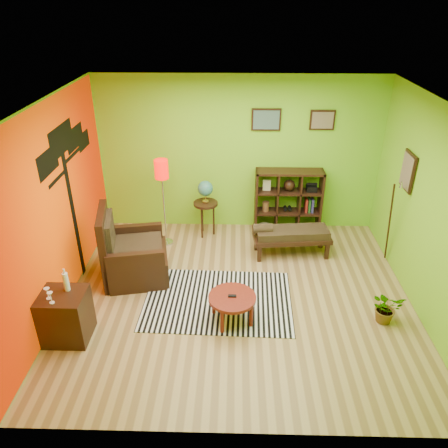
{
  "coord_description": "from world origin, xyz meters",
  "views": [
    {
      "loc": [
        -0.07,
        -5.16,
        3.99
      ],
      "look_at": [
        -0.22,
        0.31,
        1.05
      ],
      "focal_mm": 35.0,
      "sensor_mm": 36.0,
      "label": 1
    }
  ],
  "objects_px": {
    "coffee_table": "(232,300)",
    "globe_table": "(205,195)",
    "potted_plant": "(386,310)",
    "side_cabinet": "(66,316)",
    "armchair": "(131,257)",
    "cube_shelf": "(289,202)",
    "floor_lamp": "(162,177)",
    "bench": "(290,235)"
  },
  "relations": [
    {
      "from": "potted_plant",
      "to": "side_cabinet",
      "type": "bearing_deg",
      "value": -174.28
    },
    {
      "from": "side_cabinet",
      "to": "globe_table",
      "type": "distance_m",
      "value": 3.22
    },
    {
      "from": "side_cabinet",
      "to": "potted_plant",
      "type": "relative_size",
      "value": 2.2
    },
    {
      "from": "armchair",
      "to": "bench",
      "type": "height_order",
      "value": "armchair"
    },
    {
      "from": "armchair",
      "to": "potted_plant",
      "type": "xyz_separation_m",
      "value": [
        3.65,
        -0.97,
        -0.18
      ]
    },
    {
      "from": "globe_table",
      "to": "bench",
      "type": "xyz_separation_m",
      "value": [
        1.45,
        -0.65,
        -0.42
      ]
    },
    {
      "from": "side_cabinet",
      "to": "potted_plant",
      "type": "bearing_deg",
      "value": 5.72
    },
    {
      "from": "armchair",
      "to": "cube_shelf",
      "type": "relative_size",
      "value": 0.97
    },
    {
      "from": "cube_shelf",
      "to": "globe_table",
      "type": "bearing_deg",
      "value": -173.36
    },
    {
      "from": "side_cabinet",
      "to": "potted_plant",
      "type": "distance_m",
      "value": 4.21
    },
    {
      "from": "armchair",
      "to": "side_cabinet",
      "type": "height_order",
      "value": "armchair"
    },
    {
      "from": "coffee_table",
      "to": "cube_shelf",
      "type": "relative_size",
      "value": 0.53
    },
    {
      "from": "side_cabinet",
      "to": "floor_lamp",
      "type": "bearing_deg",
      "value": 69.16
    },
    {
      "from": "coffee_table",
      "to": "globe_table",
      "type": "bearing_deg",
      "value": 101.97
    },
    {
      "from": "bench",
      "to": "side_cabinet",
      "type": "bearing_deg",
      "value": -145.59
    },
    {
      "from": "armchair",
      "to": "globe_table",
      "type": "xyz_separation_m",
      "value": [
        1.07,
        1.36,
        0.45
      ]
    },
    {
      "from": "side_cabinet",
      "to": "floor_lamp",
      "type": "distance_m",
      "value": 2.75
    },
    {
      "from": "coffee_table",
      "to": "side_cabinet",
      "type": "relative_size",
      "value": 0.65
    },
    {
      "from": "floor_lamp",
      "to": "globe_table",
      "type": "height_order",
      "value": "floor_lamp"
    },
    {
      "from": "cube_shelf",
      "to": "side_cabinet",
      "type": "bearing_deg",
      "value": -136.83
    },
    {
      "from": "cube_shelf",
      "to": "armchair",
      "type": "bearing_deg",
      "value": -149.2
    },
    {
      "from": "cube_shelf",
      "to": "bench",
      "type": "xyz_separation_m",
      "value": [
        -0.05,
        -0.82,
        -0.22
      ]
    },
    {
      "from": "cube_shelf",
      "to": "potted_plant",
      "type": "bearing_deg",
      "value": -66.71
    },
    {
      "from": "globe_table",
      "to": "bench",
      "type": "bearing_deg",
      "value": -24.13
    },
    {
      "from": "armchair",
      "to": "globe_table",
      "type": "distance_m",
      "value": 1.79
    },
    {
      "from": "side_cabinet",
      "to": "globe_table",
      "type": "height_order",
      "value": "globe_table"
    },
    {
      "from": "armchair",
      "to": "cube_shelf",
      "type": "distance_m",
      "value": 3.0
    },
    {
      "from": "floor_lamp",
      "to": "coffee_table",
      "type": "bearing_deg",
      "value": -59.65
    },
    {
      "from": "coffee_table",
      "to": "floor_lamp",
      "type": "distance_m",
      "value": 2.53
    },
    {
      "from": "coffee_table",
      "to": "globe_table",
      "type": "xyz_separation_m",
      "value": [
        -0.5,
        2.36,
        0.46
      ]
    },
    {
      "from": "globe_table",
      "to": "potted_plant",
      "type": "height_order",
      "value": "globe_table"
    },
    {
      "from": "armchair",
      "to": "floor_lamp",
      "type": "height_order",
      "value": "floor_lamp"
    },
    {
      "from": "coffee_table",
      "to": "armchair",
      "type": "xyz_separation_m",
      "value": [
        -1.57,
        1.0,
        0.01
      ]
    },
    {
      "from": "armchair",
      "to": "globe_table",
      "type": "relative_size",
      "value": 1.09
    },
    {
      "from": "potted_plant",
      "to": "coffee_table",
      "type": "bearing_deg",
      "value": -179.02
    },
    {
      "from": "potted_plant",
      "to": "cube_shelf",
      "type": "bearing_deg",
      "value": 113.29
    },
    {
      "from": "side_cabinet",
      "to": "cube_shelf",
      "type": "relative_size",
      "value": 0.82
    },
    {
      "from": "globe_table",
      "to": "potted_plant",
      "type": "xyz_separation_m",
      "value": [
        2.58,
        -2.33,
        -0.63
      ]
    },
    {
      "from": "armchair",
      "to": "potted_plant",
      "type": "bearing_deg",
      "value": -14.86
    },
    {
      "from": "floor_lamp",
      "to": "cube_shelf",
      "type": "bearing_deg",
      "value": 12.84
    },
    {
      "from": "coffee_table",
      "to": "potted_plant",
      "type": "bearing_deg",
      "value": 0.98
    },
    {
      "from": "armchair",
      "to": "side_cabinet",
      "type": "xyz_separation_m",
      "value": [
        -0.54,
        -1.39,
        -0.01
      ]
    }
  ]
}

